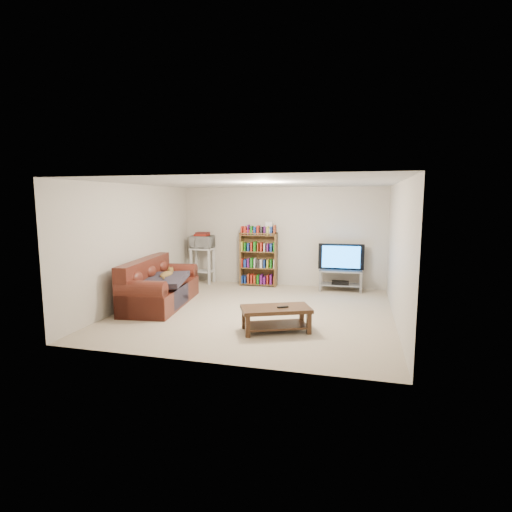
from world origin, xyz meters
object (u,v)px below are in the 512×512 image
(coffee_table, at_px, (276,314))
(sofa, at_px, (157,289))
(bookshelf, at_px, (259,258))
(tv_stand, at_px, (340,277))

(coffee_table, bearing_deg, sofa, 135.43)
(sofa, distance_m, bookshelf, 2.77)
(bookshelf, bearing_deg, sofa, -125.64)
(coffee_table, bearing_deg, tv_stand, 51.33)
(coffee_table, height_order, tv_stand, tv_stand)
(sofa, bearing_deg, coffee_table, -27.96)
(sofa, height_order, coffee_table, sofa)
(tv_stand, bearing_deg, bookshelf, 175.53)
(coffee_table, relative_size, bookshelf, 0.93)
(sofa, relative_size, tv_stand, 2.29)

